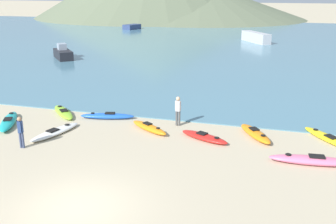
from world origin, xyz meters
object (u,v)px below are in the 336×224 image
at_px(kayak_on_sand_4, 204,137).
at_px(kayak_on_sand_3, 55,132).
at_px(kayak_on_sand_5, 9,121).
at_px(moored_boat_0, 132,27).
at_px(kayak_on_sand_2, 312,160).
at_px(kayak_on_sand_6, 107,116).
at_px(kayak_on_sand_7, 328,138).
at_px(person_near_waterline, 178,109).
at_px(moored_boat_3, 256,37).
at_px(person_near_foreground, 21,130).
at_px(kayak_on_sand_8, 255,133).
at_px(moored_boat_2, 63,54).
at_px(kayak_on_sand_1, 63,112).
at_px(kayak_on_sand_0, 149,128).

bearing_deg(kayak_on_sand_4, kayak_on_sand_3, -169.50).
relative_size(kayak_on_sand_5, moored_boat_0, 0.93).
height_order(kayak_on_sand_2, moored_boat_0, moored_boat_0).
bearing_deg(kayak_on_sand_2, kayak_on_sand_6, 163.81).
xyz_separation_m(kayak_on_sand_7, moored_boat_0, (-28.81, 47.76, 0.36)).
xyz_separation_m(person_near_waterline, moored_boat_3, (1.50, 35.70, -0.20)).
bearing_deg(person_near_foreground, kayak_on_sand_3, 76.26).
height_order(kayak_on_sand_5, kayak_on_sand_8, kayak_on_sand_8).
xyz_separation_m(kayak_on_sand_4, person_near_foreground, (-7.94, -3.39, 0.73)).
distance_m(person_near_foreground, moored_boat_0, 54.82).
height_order(kayak_on_sand_5, person_near_waterline, person_near_waterline).
bearing_deg(moored_boat_0, moored_boat_2, -82.02).
distance_m(kayak_on_sand_1, moored_boat_0, 49.71).
relative_size(kayak_on_sand_6, moored_boat_0, 0.87).
distance_m(kayak_on_sand_4, moored_boat_2, 26.19).
bearing_deg(kayak_on_sand_0, person_near_foreground, -142.08).
distance_m(kayak_on_sand_3, person_near_foreground, 2.20).
bearing_deg(kayak_on_sand_1, kayak_on_sand_5, -128.44).
relative_size(kayak_on_sand_3, moored_boat_2, 0.88).
bearing_deg(kayak_on_sand_2, kayak_on_sand_7, 73.29).
xyz_separation_m(moored_boat_2, moored_boat_3, (18.36, 18.94, 0.13)).
bearing_deg(kayak_on_sand_4, moored_boat_3, 90.42).
bearing_deg(kayak_on_sand_8, moored_boat_3, 94.19).
bearing_deg(person_near_foreground, moored_boat_0, 105.91).
height_order(kayak_on_sand_0, moored_boat_2, moored_boat_2).
relative_size(kayak_on_sand_1, person_near_waterline, 1.66).
bearing_deg(moored_boat_3, kayak_on_sand_5, -105.31).
xyz_separation_m(kayak_on_sand_6, person_near_waterline, (4.15, 0.00, 0.77)).
bearing_deg(person_near_waterline, moored_boat_3, 87.60).
xyz_separation_m(kayak_on_sand_1, kayak_on_sand_5, (-1.93, -2.43, 0.04)).
relative_size(kayak_on_sand_4, moored_boat_2, 0.74).
relative_size(kayak_on_sand_7, moored_boat_0, 0.87).
relative_size(kayak_on_sand_2, person_near_waterline, 2.22).
bearing_deg(kayak_on_sand_5, kayak_on_sand_0, 8.86).
xyz_separation_m(kayak_on_sand_1, moored_boat_2, (-9.86, 16.73, 0.46)).
bearing_deg(kayak_on_sand_3, kayak_on_sand_8, 14.10).
bearing_deg(moored_boat_3, person_near_foreground, -100.66).
relative_size(kayak_on_sand_4, kayak_on_sand_6, 0.88).
xyz_separation_m(kayak_on_sand_4, kayak_on_sand_6, (-5.92, 1.64, 0.02)).
distance_m(moored_boat_2, moored_boat_3, 26.37).
xyz_separation_m(kayak_on_sand_1, kayak_on_sand_3, (1.33, -3.06, -0.01)).
bearing_deg(kayak_on_sand_1, kayak_on_sand_2, -13.10).
relative_size(kayak_on_sand_6, moored_boat_2, 0.85).
distance_m(kayak_on_sand_0, kayak_on_sand_6, 3.15).
bearing_deg(kayak_on_sand_4, kayak_on_sand_1, 169.15).
height_order(kayak_on_sand_3, person_near_waterline, person_near_waterline).
bearing_deg(kayak_on_sand_4, kayak_on_sand_2, -17.01).
relative_size(kayak_on_sand_1, kayak_on_sand_8, 0.98).
bearing_deg(kayak_on_sand_1, kayak_on_sand_4, -10.85).
bearing_deg(kayak_on_sand_1, moored_boat_2, 120.51).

